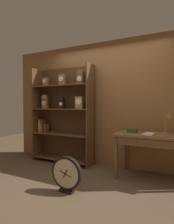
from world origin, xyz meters
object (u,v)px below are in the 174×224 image
at_px(toolbox_small, 132,130).
at_px(open_repair_manual, 149,134).
at_px(bookshelf, 63,114).
at_px(round_clock_large, 67,174).
at_px(workbench, 150,140).
at_px(desk_lamp, 168,121).

distance_m(toolbox_small, open_repair_manual, 0.33).
height_order(bookshelf, round_clock_large, bookshelf).
distance_m(workbench, desk_lamp, 0.43).
relative_size(workbench, open_repair_manual, 5.17).
height_order(open_repair_manual, round_clock_large, open_repair_manual).
xyz_separation_m(desk_lamp, toolbox_small, (-0.59, -0.04, -0.18)).
bearing_deg(open_repair_manual, bookshelf, -176.96).
bearing_deg(toolbox_small, open_repair_manual, -20.37).
height_order(toolbox_small, open_repair_manual, toolbox_small).
bearing_deg(desk_lamp, workbench, -166.12).
height_order(bookshelf, open_repair_manual, bookshelf).
relative_size(bookshelf, open_repair_manual, 9.61).
bearing_deg(round_clock_large, workbench, 45.93).
xyz_separation_m(bookshelf, desk_lamp, (2.16, -0.10, -0.07)).
height_order(bookshelf, desk_lamp, bookshelf).
relative_size(open_repair_manual, round_clock_large, 0.42).
relative_size(workbench, desk_lamp, 2.83).
xyz_separation_m(desk_lamp, open_repair_manual, (-0.27, -0.16, -0.21)).
xyz_separation_m(workbench, open_repair_manual, (0.00, -0.09, 0.11)).
bearing_deg(round_clock_large, toolbox_small, 56.80).
bearing_deg(bookshelf, round_clock_large, -53.99).
bearing_deg(desk_lamp, bookshelf, 177.35).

